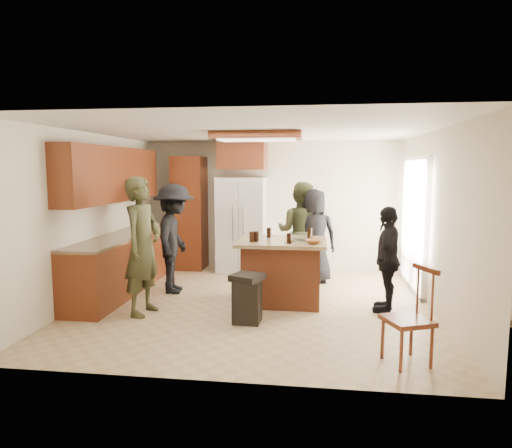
# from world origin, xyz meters

# --- Properties ---
(person_front_left) EXTENTS (0.61, 0.76, 1.86)m
(person_front_left) POSITION_xyz_m (-1.44, -0.66, 0.93)
(person_front_left) COLOR #373720
(person_front_left) RESTS_ON ground
(person_behind_left) EXTENTS (0.95, 0.71, 1.74)m
(person_behind_left) POSITION_xyz_m (0.60, 1.44, 0.87)
(person_behind_left) COLOR #343821
(person_behind_left) RESTS_ON ground
(person_behind_right) EXTENTS (0.89, 0.69, 1.63)m
(person_behind_right) POSITION_xyz_m (0.83, 1.36, 0.82)
(person_behind_right) COLOR black
(person_behind_right) RESTS_ON ground
(person_side_right) EXTENTS (0.61, 0.93, 1.46)m
(person_side_right) POSITION_xyz_m (1.85, -0.11, 0.73)
(person_side_right) COLOR black
(person_side_right) RESTS_ON ground
(person_counter) EXTENTS (0.64, 1.17, 1.73)m
(person_counter) POSITION_xyz_m (-1.36, 0.46, 0.87)
(person_counter) COLOR black
(person_counter) RESTS_ON ground
(left_cabinetry) EXTENTS (0.64, 3.00, 2.30)m
(left_cabinetry) POSITION_xyz_m (-2.24, 0.40, 0.96)
(left_cabinetry) COLOR maroon
(left_cabinetry) RESTS_ON ground
(back_wall_units) EXTENTS (1.80, 0.60, 2.45)m
(back_wall_units) POSITION_xyz_m (-1.33, 2.20, 1.38)
(back_wall_units) COLOR maroon
(back_wall_units) RESTS_ON ground
(refrigerator) EXTENTS (0.90, 0.76, 1.80)m
(refrigerator) POSITION_xyz_m (-0.55, 2.12, 0.90)
(refrigerator) COLOR white
(refrigerator) RESTS_ON ground
(kitchen_island) EXTENTS (1.28, 1.03, 0.93)m
(kitchen_island) POSITION_xyz_m (0.38, 0.11, 0.47)
(kitchen_island) COLOR #974527
(kitchen_island) RESTS_ON ground
(island_items) EXTENTS (1.04, 0.70, 0.15)m
(island_items) POSITION_xyz_m (0.54, 0.01, 0.97)
(island_items) COLOR silver
(island_items) RESTS_ON kitchen_island
(trash_bin) EXTENTS (0.47, 0.47, 0.63)m
(trash_bin) POSITION_xyz_m (0.01, -0.82, 0.32)
(trash_bin) COLOR black
(trash_bin) RESTS_ON ground
(spindle_chair) EXTENTS (0.55, 0.55, 0.99)m
(spindle_chair) POSITION_xyz_m (1.82, -1.85, 0.45)
(spindle_chair) COLOR maroon
(spindle_chair) RESTS_ON ground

